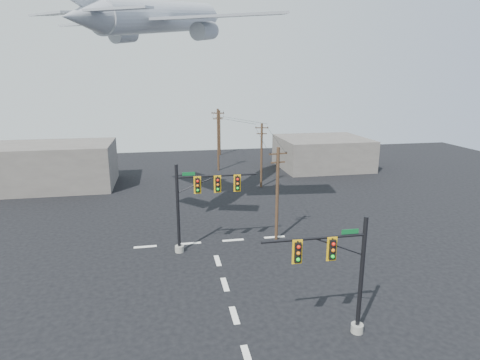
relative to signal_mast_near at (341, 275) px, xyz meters
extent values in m
plane|color=black|center=(-5.61, 3.12, -3.87)|extent=(120.00, 120.00, 0.00)
cube|color=white|center=(-5.61, -0.88, -3.86)|extent=(0.40, 2.00, 0.01)
cube|color=white|center=(-5.61, 3.12, -3.86)|extent=(0.40, 2.00, 0.01)
cube|color=white|center=(-5.61, 7.12, -3.86)|extent=(0.40, 2.00, 0.01)
cube|color=white|center=(-5.61, 11.12, -3.86)|extent=(0.40, 2.00, 0.01)
cube|color=white|center=(-11.61, 15.12, -3.86)|extent=(2.00, 0.40, 0.01)
cube|color=white|center=(-7.61, 15.12, -3.86)|extent=(2.00, 0.40, 0.01)
cube|color=white|center=(-3.61, 15.12, -3.86)|extent=(2.00, 0.40, 0.01)
cube|color=white|center=(0.39, 15.12, -3.86)|extent=(2.00, 0.40, 0.01)
cylinder|color=gray|center=(1.27, 0.05, -3.61)|extent=(0.73, 0.73, 0.52)
cylinder|color=black|center=(1.27, 0.05, -0.23)|extent=(0.25, 0.25, 7.28)
cylinder|color=black|center=(-1.71, 0.05, 2.37)|extent=(5.96, 0.17, 0.17)
cylinder|color=black|center=(-0.22, 0.05, 1.75)|extent=(3.23, 0.08, 0.08)
cube|color=black|center=(-0.72, -0.10, 1.71)|extent=(0.35, 0.31, 1.14)
cube|color=#F1AF0E|center=(-0.72, -0.08, 1.71)|extent=(0.57, 0.04, 1.40)
sphere|color=red|center=(-0.72, -0.28, 2.08)|extent=(0.21, 0.21, 0.21)
sphere|color=#DE5F0B|center=(-0.72, -0.28, 1.71)|extent=(0.21, 0.21, 0.21)
sphere|color=#0CCA20|center=(-0.72, -0.28, 1.35)|extent=(0.21, 0.21, 0.21)
cube|color=black|center=(-2.71, -0.10, 1.71)|extent=(0.35, 0.31, 1.14)
cube|color=#F1AF0E|center=(-2.71, -0.08, 1.71)|extent=(0.57, 0.04, 1.40)
sphere|color=red|center=(-2.71, -0.28, 2.08)|extent=(0.21, 0.21, 0.21)
sphere|color=#DE5F0B|center=(-2.71, -0.28, 1.71)|extent=(0.21, 0.21, 0.21)
sphere|color=#0CCA20|center=(-2.71, -0.28, 1.35)|extent=(0.21, 0.21, 0.21)
cube|color=#0B5123|center=(0.33, -0.01, 2.63)|extent=(0.99, 0.04, 0.27)
cylinder|color=gray|center=(-8.63, 13.47, -3.59)|extent=(0.78, 0.78, 0.56)
cylinder|color=black|center=(-8.63, 13.47, 0.02)|extent=(0.27, 0.27, 7.79)
cylinder|color=black|center=(-5.24, 13.47, 2.80)|extent=(6.78, 0.18, 0.18)
cylinder|color=black|center=(-6.93, 13.47, 2.14)|extent=(3.64, 0.09, 0.09)
cube|color=black|center=(-6.93, 13.31, 2.10)|extent=(0.38, 0.33, 1.22)
cube|color=#F1AF0E|center=(-6.93, 13.33, 2.10)|extent=(0.61, 0.04, 1.50)
sphere|color=red|center=(-6.93, 13.12, 2.49)|extent=(0.22, 0.22, 0.22)
sphere|color=#DE5F0B|center=(-6.93, 13.12, 2.10)|extent=(0.22, 0.22, 0.22)
sphere|color=#0CCA20|center=(-6.93, 13.12, 1.71)|extent=(0.22, 0.22, 0.22)
cube|color=black|center=(-5.24, 13.31, 2.10)|extent=(0.38, 0.33, 1.22)
cube|color=#F1AF0E|center=(-5.24, 13.33, 2.10)|extent=(0.61, 0.04, 1.50)
sphere|color=red|center=(-5.24, 13.12, 2.49)|extent=(0.22, 0.22, 0.22)
sphere|color=#DE5F0B|center=(-5.24, 13.12, 2.10)|extent=(0.22, 0.22, 0.22)
sphere|color=#0CCA20|center=(-5.24, 13.12, 1.71)|extent=(0.22, 0.22, 0.22)
cube|color=black|center=(-3.54, 13.31, 2.10)|extent=(0.38, 0.33, 1.22)
cube|color=#F1AF0E|center=(-3.54, 13.33, 2.10)|extent=(0.61, 0.04, 1.50)
sphere|color=red|center=(-3.54, 13.12, 2.49)|extent=(0.22, 0.22, 0.22)
sphere|color=#DE5F0B|center=(-3.54, 13.12, 2.10)|extent=(0.22, 0.22, 0.22)
sphere|color=#0CCA20|center=(-3.54, 13.12, 1.71)|extent=(0.22, 0.22, 0.22)
cube|color=#0B5123|center=(-7.63, 13.41, 3.08)|extent=(1.06, 0.04, 0.29)
cylinder|color=#4C3420|center=(0.38, 14.53, 0.50)|extent=(0.29, 0.29, 8.74)
cube|color=#4C3420|center=(0.38, 14.53, 4.29)|extent=(1.75, 0.38, 0.12)
cube|color=#4C3420|center=(0.38, 14.53, 3.52)|extent=(1.36, 0.32, 0.12)
cylinder|color=black|center=(-0.39, 14.41, 4.39)|extent=(0.10, 0.10, 0.12)
cylinder|color=black|center=(0.38, 14.53, 4.39)|extent=(0.10, 0.10, 0.12)
cylinder|color=black|center=(1.14, 14.64, 4.39)|extent=(0.10, 0.10, 0.12)
cylinder|color=#4C3420|center=(3.40, 32.88, 0.52)|extent=(0.30, 0.30, 8.77)
cube|color=#4C3420|center=(3.40, 32.88, 4.31)|extent=(1.76, 0.51, 0.12)
cube|color=#4C3420|center=(3.40, 32.88, 3.53)|extent=(1.37, 0.42, 0.12)
cylinder|color=black|center=(2.63, 33.05, 4.41)|extent=(0.10, 0.10, 0.12)
cylinder|color=black|center=(3.40, 32.88, 4.41)|extent=(0.10, 0.10, 0.12)
cylinder|color=black|center=(4.17, 32.70, 4.41)|extent=(0.10, 0.10, 0.12)
cylinder|color=#4C3420|center=(-1.00, 44.07, 1.10)|extent=(0.34, 0.34, 9.93)
cube|color=#4C3420|center=(-1.00, 44.07, 5.39)|extent=(2.01, 0.57, 0.14)
cube|color=#4C3420|center=(-1.00, 44.07, 4.48)|extent=(1.57, 0.47, 0.14)
cylinder|color=black|center=(-1.88, 44.27, 5.50)|extent=(0.11, 0.11, 0.14)
cylinder|color=black|center=(-1.00, 44.07, 5.50)|extent=(0.11, 0.11, 0.14)
cylinder|color=black|center=(-0.12, 43.88, 5.50)|extent=(0.11, 0.11, 0.14)
cylinder|color=#4C3420|center=(1.11, 57.31, 0.45)|extent=(0.30, 0.30, 8.64)
cube|color=#4C3420|center=(1.11, 57.31, 4.17)|extent=(1.79, 0.30, 0.12)
cube|color=#4C3420|center=(1.11, 57.31, 3.38)|extent=(1.39, 0.26, 0.12)
cylinder|color=black|center=(0.32, 57.39, 4.27)|extent=(0.10, 0.10, 0.12)
cylinder|color=black|center=(1.11, 57.31, 4.27)|extent=(0.10, 0.10, 0.12)
cylinder|color=black|center=(1.90, 57.23, 4.27)|extent=(0.10, 0.10, 0.12)
cylinder|color=black|center=(1.11, 23.70, 4.25)|extent=(3.04, 18.36, 0.03)
cylinder|color=black|center=(0.36, 38.48, 4.80)|extent=(4.54, 11.21, 0.03)
cylinder|color=black|center=(-0.79, 50.69, 4.73)|extent=(2.24, 13.24, 0.03)
cylinder|color=black|center=(2.67, 23.70, 4.25)|extent=(3.07, 18.36, 0.03)
cylinder|color=black|center=(2.05, 38.48, 4.80)|extent=(4.31, 11.21, 0.03)
cylinder|color=black|center=(0.90, 50.69, 4.73)|extent=(2.02, 13.24, 0.03)
cylinder|color=#A5AAB1|center=(-9.03, 22.05, 16.42)|extent=(12.06, 16.85, 5.07)
cone|color=#A5AAB1|center=(-3.24, 31.24, 17.80)|extent=(4.70, 5.16, 3.32)
cone|color=#A5AAB1|center=(-14.81, 12.87, 15.05)|extent=(4.44, 4.98, 3.04)
cube|color=#A5AAB1|center=(-15.04, 24.42, 16.00)|extent=(9.61, 11.87, 0.72)
cube|color=#A5AAB1|center=(-4.29, 17.65, 16.00)|extent=(11.95, 5.41, 0.72)
cylinder|color=#A5AAB1|center=(-12.95, 24.15, 14.95)|extent=(2.96, 3.41, 1.94)
cylinder|color=#A5AAB1|center=(-5.44, 19.42, 14.95)|extent=(2.96, 3.41, 1.94)
cube|color=#A5AAB1|center=(-16.98, 14.76, 15.46)|extent=(4.45, 4.59, 0.40)
cube|color=#A5AAB1|center=(-12.17, 11.73, 15.46)|extent=(4.82, 3.18, 0.40)
cube|color=slate|center=(-25.61, 38.12, -0.87)|extent=(18.00, 10.00, 6.00)
cube|color=slate|center=(16.39, 43.12, -1.37)|extent=(14.00, 12.00, 5.00)
camera|label=1|loc=(-9.50, -19.15, 10.87)|focal=30.00mm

